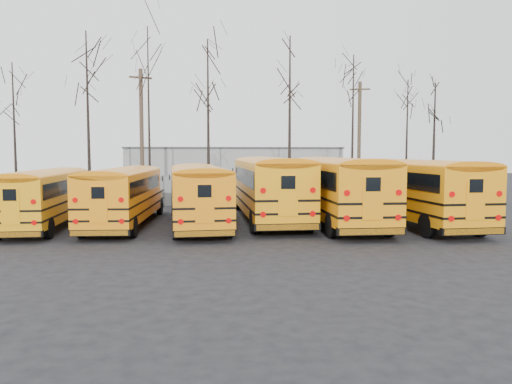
{
  "coord_description": "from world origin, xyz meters",
  "views": [
    {
      "loc": [
        -1.55,
        -21.72,
        3.57
      ],
      "look_at": [
        1.21,
        2.93,
        1.6
      ],
      "focal_mm": 35.0,
      "sensor_mm": 36.0,
      "label": 1
    }
  ],
  "objects": [
    {
      "name": "utility_pole_left",
      "position": [
        -5.99,
        17.5,
        5.09
      ],
      "size": [
        1.68,
        0.8,
        9.92
      ],
      "rotation": [
        0.0,
        0.0,
        0.39
      ],
      "color": "#4E3C2C",
      "rests_on": "ground"
    },
    {
      "name": "tree_2",
      "position": [
        -9.6,
        15.83,
        6.13
      ],
      "size": [
        0.26,
        0.26,
        12.26
      ],
      "primitive_type": "cone",
      "color": "black",
      "rests_on": "ground"
    },
    {
      "name": "tree_7",
      "position": [
        14.72,
        16.31,
        4.64
      ],
      "size": [
        0.26,
        0.26,
        9.27
      ],
      "primitive_type": "cone",
      "color": "black",
      "rests_on": "ground"
    },
    {
      "name": "utility_pole_right",
      "position": [
        11.76,
        19.15,
        4.86
      ],
      "size": [
        1.65,
        0.57,
        9.46
      ],
      "rotation": [
        0.0,
        0.0,
        -0.27
      ],
      "color": "#4A3C2A",
      "rests_on": "ground"
    },
    {
      "name": "tree_5",
      "position": [
        4.84,
        13.71,
        5.9
      ],
      "size": [
        0.26,
        0.26,
        11.8
      ],
      "primitive_type": "cone",
      "color": "black",
      "rests_on": "ground"
    },
    {
      "name": "bus_f",
      "position": [
        8.88,
        1.76,
        1.92
      ],
      "size": [
        3.24,
        11.83,
        3.28
      ],
      "rotation": [
        0.0,
        0.0,
        0.05
      ],
      "color": "black",
      "rests_on": "ground"
    },
    {
      "name": "bus_c",
      "position": [
        -1.68,
        2.24,
        1.77
      ],
      "size": [
        3.11,
        10.9,
        3.01
      ],
      "rotation": [
        0.0,
        0.0,
        0.06
      ],
      "color": "black",
      "rests_on": "ground"
    },
    {
      "name": "bus_d",
      "position": [
        1.97,
        3.76,
        1.98
      ],
      "size": [
        2.91,
        12.13,
        3.38
      ],
      "rotation": [
        0.0,
        0.0,
        0.01
      ],
      "color": "black",
      "rests_on": "ground"
    },
    {
      "name": "ground",
      "position": [
        0.0,
        0.0,
        0.0
      ],
      "size": [
        120.0,
        120.0,
        0.0
      ],
      "primitive_type": "plane",
      "color": "black",
      "rests_on": "ground"
    },
    {
      "name": "distant_building",
      "position": [
        2.0,
        32.0,
        2.0
      ],
      "size": [
        22.0,
        8.0,
        4.0
      ],
      "primitive_type": "cube",
      "color": "#989894",
      "rests_on": "ground"
    },
    {
      "name": "bus_b",
      "position": [
        -5.22,
        2.74,
        1.69
      ],
      "size": [
        3.02,
        10.45,
        2.89
      ],
      "rotation": [
        0.0,
        0.0,
        -0.06
      ],
      "color": "black",
      "rests_on": "ground"
    },
    {
      "name": "bus_e",
      "position": [
        5.14,
        2.25,
        1.98
      ],
      "size": [
        2.86,
        12.09,
        3.38
      ],
      "rotation": [
        0.0,
        0.0,
        -0.01
      ],
      "color": "black",
      "rests_on": "ground"
    },
    {
      "name": "tree_8",
      "position": [
        16.97,
        16.31,
        4.53
      ],
      "size": [
        0.26,
        0.26,
        9.05
      ],
      "primitive_type": "cone",
      "color": "black",
      "rests_on": "ground"
    },
    {
      "name": "tree_3",
      "position": [
        -5.37,
        16.93,
        6.48
      ],
      "size": [
        0.26,
        0.26,
        12.95
      ],
      "primitive_type": "cone",
      "color": "black",
      "rests_on": "ground"
    },
    {
      "name": "fence",
      "position": [
        0.0,
        12.0,
        1.0
      ],
      "size": [
        40.0,
        0.04,
        2.0
      ],
      "primitive_type": "cube",
      "color": "gray",
      "rests_on": "ground"
    },
    {
      "name": "tree_4",
      "position": [
        -0.95,
        14.49,
        5.8
      ],
      "size": [
        0.26,
        0.26,
        11.59
      ],
      "primitive_type": "cone",
      "color": "black",
      "rests_on": "ground"
    },
    {
      "name": "tree_1",
      "position": [
        -14.98,
        16.55,
        5.04
      ],
      "size": [
        0.26,
        0.26,
        10.07
      ],
      "primitive_type": "cone",
      "color": "black",
      "rests_on": "ground"
    },
    {
      "name": "tree_6",
      "position": [
        9.98,
        15.29,
        5.45
      ],
      "size": [
        0.26,
        0.26,
        10.9
      ],
      "primitive_type": "cone",
      "color": "black",
      "rests_on": "ground"
    },
    {
      "name": "bus_a",
      "position": [
        -8.84,
        2.69,
        1.64
      ],
      "size": [
        2.36,
        10.05,
        2.81
      ],
      "rotation": [
        0.0,
        0.0,
        0.0
      ],
      "color": "black",
      "rests_on": "ground"
    }
  ]
}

